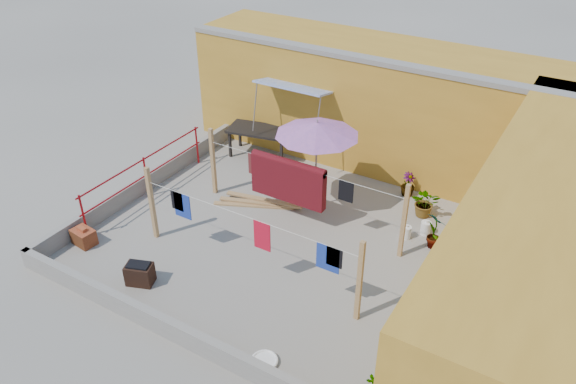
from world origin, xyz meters
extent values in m
plane|color=#9E998E|center=(0.00, 0.00, 0.00)|extent=(80.00, 80.00, 0.00)
cube|color=#BF8729|center=(0.50, 4.70, 1.60)|extent=(11.00, 2.40, 3.20)
cube|color=gray|center=(0.50, 3.65, 3.15)|extent=(11.00, 0.35, 0.12)
cube|color=#2D51B2|center=(-1.60, 3.15, 2.25)|extent=(2.00, 0.79, 0.22)
cylinder|color=gray|center=(-2.55, 2.78, 1.60)|extent=(0.03, 0.30, 1.28)
cylinder|color=gray|center=(-0.65, 2.78, 1.60)|extent=(0.03, 0.30, 1.28)
cube|color=#BF8729|center=(5.20, 0.00, 1.60)|extent=(2.40, 9.00, 3.20)
cube|color=gray|center=(0.00, -3.58, 0.22)|extent=(8.30, 0.16, 0.44)
cube|color=gray|center=(-4.08, 0.00, 0.22)|extent=(0.16, 7.30, 0.44)
cylinder|color=#A41016|center=(-3.85, -2.20, 0.55)|extent=(0.05, 0.05, 1.10)
cylinder|color=#A41016|center=(-3.85, -0.20, 0.55)|extent=(0.05, 0.05, 1.10)
cylinder|color=#A41016|center=(-3.85, 1.80, 0.55)|extent=(0.05, 0.05, 1.10)
cylinder|color=#A41016|center=(-3.85, -0.20, 1.05)|extent=(0.04, 4.20, 0.04)
cylinder|color=#A41016|center=(-3.85, -0.20, 0.60)|extent=(0.04, 4.20, 0.04)
cube|color=tan|center=(-2.50, -1.40, 0.90)|extent=(0.09, 0.09, 1.80)
cube|color=tan|center=(2.50, -1.40, 0.90)|extent=(0.09, 0.09, 1.80)
cube|color=tan|center=(2.50, 0.80, 0.90)|extent=(0.09, 0.09, 1.80)
cube|color=tan|center=(-2.50, 0.80, 0.90)|extent=(0.09, 0.09, 1.80)
cylinder|color=silver|center=(0.00, -1.40, 1.45)|extent=(5.00, 0.01, 0.01)
cylinder|color=silver|center=(0.00, 0.80, 1.45)|extent=(5.00, 0.01, 0.01)
cube|color=#500D14|center=(-0.33, 0.80, 1.00)|extent=(1.89, 0.22, 1.00)
cube|color=black|center=(1.14, 0.80, 1.20)|extent=(0.35, 0.02, 0.50)
cube|color=#591F1F|center=(-1.22, 0.80, 1.18)|extent=(0.40, 0.02, 0.55)
cube|color=#1C3497|center=(-1.60, -1.40, 1.15)|extent=(0.42, 0.02, 0.60)
cube|color=black|center=(-1.73, -1.40, 1.22)|extent=(0.31, 0.02, 0.45)
cube|color=red|center=(0.40, -1.40, 1.12)|extent=(0.37, 0.02, 0.65)
cube|color=#1C3497|center=(1.84, -1.40, 1.17)|extent=(0.47, 0.02, 0.57)
cube|color=black|center=(1.97, -1.40, 1.24)|extent=(0.32, 0.02, 0.42)
cylinder|color=gray|center=(0.01, 1.52, 0.03)|extent=(0.35, 0.35, 0.06)
cylinder|color=gray|center=(0.01, 1.52, 1.12)|extent=(0.04, 0.04, 2.24)
cone|color=#BC65AD|center=(0.01, 1.52, 2.12)|extent=(2.31, 2.31, 0.31)
cylinder|color=gray|center=(0.01, 1.52, 2.29)|extent=(0.04, 0.04, 0.10)
cube|color=black|center=(-2.62, 3.07, 0.79)|extent=(1.90, 1.23, 0.07)
cube|color=black|center=(-3.30, 2.57, 0.38)|extent=(0.07, 0.07, 0.77)
cube|color=black|center=(-3.45, 3.25, 0.38)|extent=(0.07, 0.07, 0.77)
cube|color=black|center=(-1.79, 2.89, 0.38)|extent=(0.07, 0.07, 0.77)
cube|color=black|center=(-1.94, 3.58, 0.38)|extent=(0.07, 0.07, 0.77)
cube|color=#9E4C24|center=(-3.69, -2.43, 0.18)|extent=(0.54, 0.42, 0.37)
cube|color=#A14625|center=(-3.69, -2.43, 0.40)|extent=(0.24, 0.13, 0.07)
cube|color=tan|center=(-1.30, 0.77, 0.02)|extent=(1.88, 0.96, 0.04)
cube|color=tan|center=(-1.22, 0.89, 0.07)|extent=(1.93, 0.80, 0.04)
cube|color=tan|center=(-1.14, 1.01, 0.11)|extent=(1.99, 0.54, 0.04)
cube|color=black|center=(-1.69, -2.75, 0.22)|extent=(0.62, 0.52, 0.45)
cube|color=black|center=(-1.69, -2.75, 0.46)|extent=(0.51, 0.41, 0.04)
cylinder|color=white|center=(1.60, -3.20, 0.03)|extent=(0.45, 0.45, 0.06)
torus|color=white|center=(1.60, -3.20, 0.06)|extent=(0.48, 0.48, 0.05)
cylinder|color=white|center=(2.71, 1.85, 0.16)|extent=(0.23, 0.23, 0.32)
cylinder|color=white|center=(2.71, 1.85, 0.34)|extent=(0.06, 0.06, 0.05)
cylinder|color=white|center=(2.38, 1.47, 0.15)|extent=(0.22, 0.22, 0.30)
cylinder|color=white|center=(2.38, 1.47, 0.32)|extent=(0.06, 0.06, 0.05)
torus|color=#1A7821|center=(3.53, 2.86, 0.02)|extent=(0.52, 0.52, 0.04)
torus|color=#1A7821|center=(3.53, 2.86, 0.06)|extent=(0.44, 0.44, 0.04)
imported|color=#1A5117|center=(2.43, 2.54, 0.37)|extent=(0.81, 0.75, 0.74)
imported|color=#1A5117|center=(1.75, 3.20, 0.31)|extent=(0.46, 0.46, 0.63)
imported|color=#1A5117|center=(3.02, 1.44, 0.46)|extent=(0.59, 0.53, 0.93)
imported|color=#1A5117|center=(3.70, -0.43, 0.33)|extent=(0.41, 0.44, 0.65)
camera|label=1|loc=(5.36, -8.67, 7.66)|focal=35.00mm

